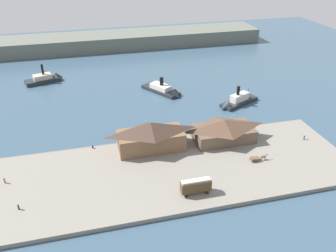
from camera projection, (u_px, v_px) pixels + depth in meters
ground_plane at (152, 136)px, 119.66m from camera, size 320.00×320.00×0.00m
quay_promenade at (167, 172)px, 100.72m from camera, size 110.00×36.00×1.20m
seawall_edge at (154, 140)px, 116.36m from camera, size 110.00×0.80×1.00m
ferry_shed_west_terminal at (151, 135)px, 108.29m from camera, size 20.85×9.65×9.32m
ferry_shed_east_terminal at (224, 130)px, 113.67m from camera, size 19.66×11.26×7.18m
street_tram at (196, 186)px, 90.36m from camera, size 8.02×2.43×4.28m
horse_cart at (258, 158)px, 104.28m from camera, size 5.50×1.57×1.87m
pedestrian_near_east_shed at (304, 137)px, 114.94m from camera, size 0.43×0.43×1.75m
pedestrian_near_west_shed at (18, 207)px, 85.79m from camera, size 0.41×0.41×1.64m
pedestrian_walking_east at (4, 181)px, 94.90m from camera, size 0.43×0.43×1.75m
mooring_post_center_west at (253, 127)px, 122.09m from camera, size 0.44×0.44×0.90m
mooring_post_east at (93, 147)px, 110.45m from camera, size 0.44×0.44×0.90m
ferry_near_quay at (47, 79)px, 162.60m from camera, size 17.91×10.28×10.32m
ferry_approaching_west at (235, 102)px, 140.43m from camera, size 19.42×12.91×9.61m
ferry_approaching_east at (165, 91)px, 150.70m from camera, size 15.68×19.99×8.77m
far_headland at (114, 40)px, 210.94m from camera, size 180.00×24.00×8.00m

